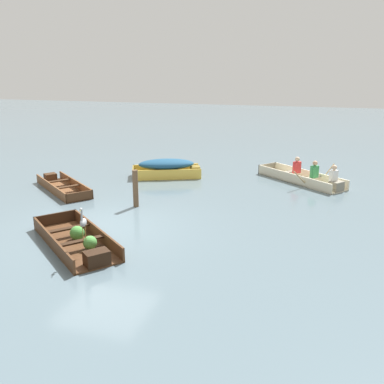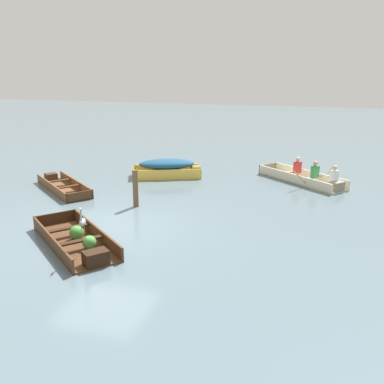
{
  "view_description": "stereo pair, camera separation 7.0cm",
  "coord_description": "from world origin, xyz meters",
  "views": [
    {
      "loc": [
        5.47,
        -9.74,
        4.2
      ],
      "look_at": [
        1.68,
        2.87,
        0.35
      ],
      "focal_mm": 40.0,
      "sensor_mm": 36.0,
      "label": 1
    },
    {
      "loc": [
        5.54,
        -9.72,
        4.2
      ],
      "look_at": [
        1.68,
        2.87,
        0.35
      ],
      "focal_mm": 40.0,
      "sensor_mm": 36.0,
      "label": 2
    }
  ],
  "objects": [
    {
      "name": "rowboat_cream_with_crew",
      "position": [
        5.08,
        6.42,
        0.21
      ],
      "size": [
        3.45,
        3.08,
        0.93
      ],
      "color": "beige",
      "rests_on": "ground"
    },
    {
      "name": "skiff_yellow_near_moored",
      "position": [
        -0.23,
        5.82,
        0.42
      ],
      "size": [
        2.87,
        2.01,
        0.72
      ],
      "color": "#E5BC47",
      "rests_on": "ground"
    },
    {
      "name": "skiff_wooden_brown_mid_moored",
      "position": [
        -3.22,
        3.01,
        0.11
      ],
      "size": [
        3.13,
        2.75,
        0.32
      ],
      "color": "brown",
      "rests_on": "ground"
    },
    {
      "name": "heron_on_dinghy",
      "position": [
        0.53,
        -1.81,
        0.87
      ],
      "size": [
        0.25,
        0.45,
        0.84
      ],
      "color": "olive",
      "rests_on": "dinghy_dark_varnish_foreground"
    },
    {
      "name": "dinghy_dark_varnish_foreground",
      "position": [
        0.04,
        -1.3,
        0.14
      ],
      "size": [
        3.23,
        2.97,
        0.4
      ],
      "color": "#4C2D19",
      "rests_on": "ground"
    },
    {
      "name": "ground_plane",
      "position": [
        0.0,
        0.0,
        0.0
      ],
      "size": [
        80.0,
        80.0,
        0.0
      ],
      "primitive_type": "plane",
      "color": "slate"
    },
    {
      "name": "mooring_post",
      "position": [
        0.12,
        1.96,
        0.59
      ],
      "size": [
        0.17,
        0.17,
        1.17
      ],
      "primitive_type": "cylinder",
      "color": "brown",
      "rests_on": "ground"
    }
  ]
}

